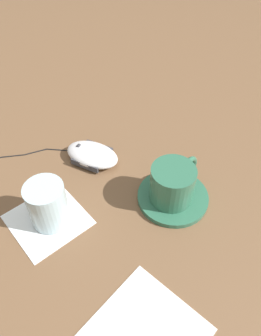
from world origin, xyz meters
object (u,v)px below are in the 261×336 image
computer_mouse (92,155)px  drinking_glass (48,204)px  saucer (173,197)px  coffee_cup (173,183)px

computer_mouse → drinking_glass: (0.16, 0.03, 0.03)m
saucer → computer_mouse: 0.19m
saucer → drinking_glass: drinking_glass is taller
coffee_cup → drinking_glass: drinking_glass is taller
saucer → coffee_cup: 0.04m
saucer → computer_mouse: size_ratio=1.10×
coffee_cup → drinking_glass: bearing=-45.3°
coffee_cup → computer_mouse: bearing=-91.0°
coffee_cup → computer_mouse: size_ratio=0.92×
saucer → coffee_cup: size_ratio=1.19×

